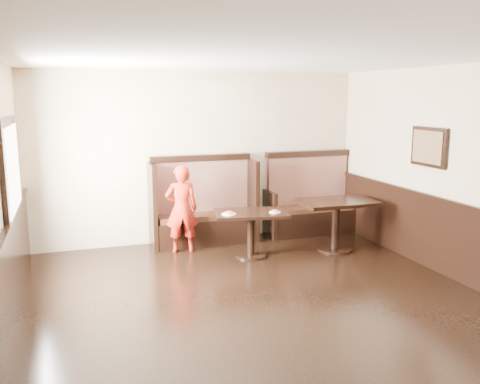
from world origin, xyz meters
name	(u,v)px	position (x,y,z in m)	size (l,w,h in m)	color
ground	(282,325)	(0.00, 0.00, 0.00)	(7.00, 7.00, 0.00)	black
room_shell	(247,260)	(-0.30, 0.28, 0.67)	(7.00, 7.00, 7.00)	beige
booth_main	(203,211)	(0.00, 3.30, 0.53)	(1.75, 0.72, 1.45)	black
booth_neighbor	(310,206)	(1.95, 3.29, 0.48)	(1.65, 0.72, 1.45)	black
table_main	(251,222)	(0.49, 2.33, 0.53)	(1.19, 0.88, 0.69)	black
table_neighbor	(336,213)	(1.85, 2.19, 0.60)	(1.16, 0.77, 0.80)	black
child	(182,209)	(-0.45, 2.87, 0.68)	(0.50, 0.33, 1.37)	red
pizza_plate_left	(229,213)	(0.13, 2.28, 0.70)	(0.21, 0.21, 0.04)	white
pizza_plate_right	(275,212)	(0.82, 2.18, 0.70)	(0.17, 0.17, 0.03)	white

